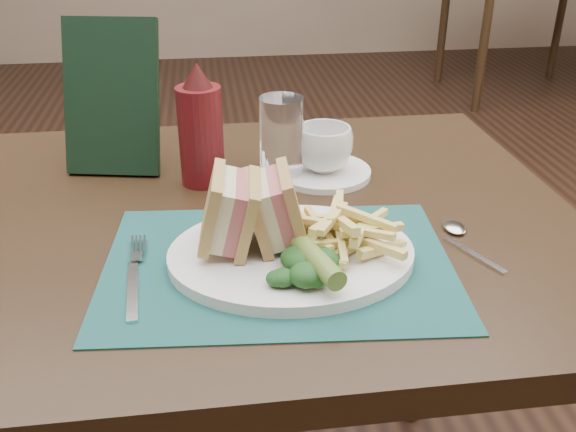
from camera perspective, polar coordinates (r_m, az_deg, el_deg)
The scene contains 18 objects.
floor at distance 1.75m, azimuth -3.76°, elevation -14.17°, with size 7.00×7.00×0.00m, color black.
wall_back at distance 4.94m, azimuth -6.90°, elevation 13.81°, with size 6.00×6.00×0.00m, color gray.
table_main at distance 1.13m, azimuth -2.37°, elevation -16.78°, with size 0.90×0.75×0.75m, color black, non-canonical shape.
table_bg_right at distance 4.21m, azimuth 20.32°, elevation 15.19°, with size 0.90×0.75×0.75m, color black, non-canonical shape.
placemat at distance 0.78m, azimuth -0.87°, elevation -4.33°, with size 0.42×0.30×0.00m, color #164845.
plate at distance 0.78m, azimuth 0.29°, elevation -3.44°, with size 0.30×0.24×0.01m, color white, non-canonical shape.
sandwich_half_a at distance 0.77m, azimuth -6.78°, elevation 0.46°, with size 0.06×0.10×0.09m, color tan, non-canonical shape.
sandwich_half_b at distance 0.77m, azimuth -2.69°, elevation 0.68°, with size 0.06×0.09×0.08m, color tan, non-canonical shape.
kale_garnish at distance 0.72m, azimuth 1.16°, elevation -4.54°, with size 0.11×0.08×0.03m, color #143815, non-canonical shape.
pickle_spear at distance 0.72m, azimuth 2.25°, elevation -3.59°, with size 0.02×0.02×0.12m, color #58752C.
fries_pile at distance 0.78m, azimuth 5.05°, elevation -0.76°, with size 0.18×0.20×0.05m, color #E8D474, non-canonical shape.
fork at distance 0.77m, azimuth -13.51°, elevation -4.94°, with size 0.03×0.17×0.01m, color silver, non-canonical shape.
spoon at distance 0.85m, azimuth 15.64°, elevation -2.32°, with size 0.03×0.15×0.01m, color silver, non-canonical shape.
saucer at distance 1.02m, azimuth 3.16°, elevation 3.91°, with size 0.15×0.15×0.01m, color white.
coffee_cup at distance 1.00m, azimuth 3.21°, elevation 6.02°, with size 0.09×0.09×0.07m, color white.
drinking_glass at distance 0.98m, azimuth -0.60°, elevation 6.86°, with size 0.07×0.07×0.13m, color white.
ketchup_bottle at distance 0.97m, azimuth -7.81°, elevation 8.04°, with size 0.07×0.07×0.19m, color #4F0D11, non-canonical shape.
check_presenter at distance 1.05m, azimuth -15.40°, elevation 10.15°, with size 0.15×0.02×0.24m, color black.
Camera 1 is at (-0.06, -1.30, 1.16)m, focal length 40.00 mm.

